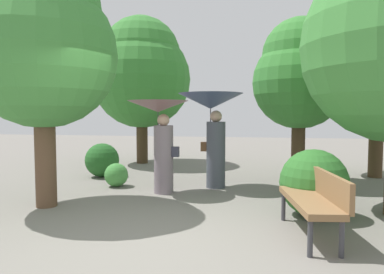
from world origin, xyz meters
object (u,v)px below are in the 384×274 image
at_px(person_left, 160,126).
at_px(tree_near_right, 378,68).
at_px(tree_mid_left, 42,41).
at_px(tree_far_back, 300,74).
at_px(park_bench, 315,197).
at_px(tree_near_left, 141,72).
at_px(person_right, 212,116).

bearing_deg(person_left, tree_near_right, -53.42).
height_order(tree_mid_left, tree_far_back, tree_mid_left).
xyz_separation_m(park_bench, tree_near_left, (-4.39, 6.06, 2.40)).
xyz_separation_m(person_right, tree_mid_left, (-2.56, -2.08, 1.24)).
bearing_deg(park_bench, tree_mid_left, -107.59).
xyz_separation_m(person_left, person_right, (0.94, 0.70, 0.21)).
xyz_separation_m(person_right, tree_far_back, (1.87, 0.85, 0.93)).
bearing_deg(person_left, tree_near_left, 31.17).
height_order(tree_near_left, tree_mid_left, tree_near_left).
xyz_separation_m(person_left, tree_near_left, (-1.75, 3.99, 1.58)).
xyz_separation_m(tree_near_right, tree_mid_left, (-6.40, -4.03, 0.08)).
bearing_deg(park_bench, tree_far_back, 169.00).
relative_size(person_left, tree_far_back, 0.49).
xyz_separation_m(tree_mid_left, tree_far_back, (4.43, 2.93, -0.31)).
distance_m(person_left, tree_near_right, 5.64).
bearing_deg(person_left, tree_far_back, -53.48).
relative_size(person_right, tree_far_back, 0.54).
xyz_separation_m(tree_near_left, tree_near_right, (6.53, -1.34, -0.22)).
distance_m(person_left, tree_near_left, 4.64).
distance_m(person_right, tree_mid_left, 3.53).
xyz_separation_m(park_bench, tree_far_back, (0.17, 3.62, 1.96)).
xyz_separation_m(park_bench, tree_mid_left, (-4.26, 0.69, 2.27)).
bearing_deg(tree_near_right, tree_near_left, 168.37).
relative_size(person_right, park_bench, 1.29).
relative_size(park_bench, tree_near_left, 0.34).
bearing_deg(tree_mid_left, person_right, 39.04).
distance_m(person_left, park_bench, 3.45).
distance_m(park_bench, tree_mid_left, 4.88).
bearing_deg(tree_mid_left, tree_near_right, 32.16).
bearing_deg(tree_far_back, person_left, -151.05).
xyz_separation_m(park_bench, tree_near_right, (2.14, 4.72, 2.19)).
height_order(person_right, park_bench, person_right).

